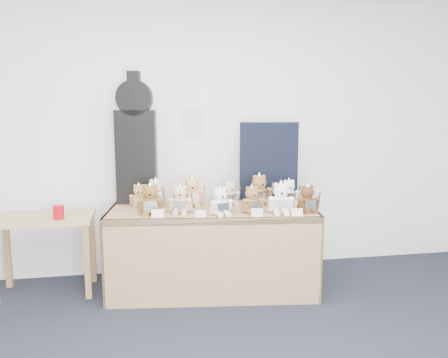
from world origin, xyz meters
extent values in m
plane|color=white|center=(0.00, 2.50, 1.35)|extent=(6.00, 0.00, 6.00)
cube|color=silver|center=(0.04, 2.49, 1.50)|extent=(0.21, 0.00, 0.30)
cube|color=olive|center=(0.14, 1.93, 0.72)|extent=(1.89, 0.97, 0.06)
cube|color=olive|center=(0.10, 1.57, 0.38)|extent=(1.80, 0.25, 0.75)
cube|color=olive|center=(-0.75, 2.05, 0.38)|extent=(0.11, 0.75, 0.75)
cube|color=olive|center=(1.03, 1.82, 0.38)|extent=(0.11, 0.75, 0.75)
cube|color=tan|center=(-1.32, 2.12, 0.67)|extent=(0.83, 0.46, 0.04)
cube|color=olive|center=(-1.70, 2.31, 0.33)|extent=(0.05, 0.05, 0.65)
cube|color=olive|center=(-0.94, 1.93, 0.33)|extent=(0.05, 0.05, 0.65)
cube|color=olive|center=(-0.94, 2.31, 0.33)|extent=(0.05, 0.05, 0.65)
cube|color=black|center=(-0.51, 2.25, 1.18)|extent=(0.38, 0.18, 0.86)
cylinder|color=black|center=(-0.51, 2.25, 1.72)|extent=(0.34, 0.17, 0.32)
cube|color=black|center=(-0.51, 2.25, 1.85)|extent=(0.12, 0.12, 0.21)
cube|color=black|center=(0.73, 2.20, 1.13)|extent=(0.56, 0.09, 0.75)
cylinder|color=#AD0B11|center=(-1.17, 2.01, 0.75)|extent=(0.09, 0.09, 0.12)
ellipsoid|color=brown|center=(-0.40, 1.80, 0.83)|extent=(0.18, 0.15, 0.17)
sphere|color=brown|center=(-0.40, 1.80, 0.94)|extent=(0.12, 0.12, 0.12)
cylinder|color=brown|center=(-0.40, 1.75, 0.93)|extent=(0.05, 0.03, 0.05)
sphere|color=black|center=(-0.40, 1.73, 0.93)|extent=(0.02, 0.02, 0.02)
sphere|color=brown|center=(-0.44, 1.80, 0.99)|extent=(0.04, 0.04, 0.04)
sphere|color=brown|center=(-0.36, 1.80, 0.99)|extent=(0.04, 0.04, 0.04)
cylinder|color=brown|center=(-0.48, 1.78, 0.83)|extent=(0.05, 0.10, 0.13)
cylinder|color=brown|center=(-0.32, 1.77, 0.83)|extent=(0.05, 0.10, 0.13)
cylinder|color=brown|center=(-0.44, 1.74, 0.78)|extent=(0.06, 0.11, 0.05)
cylinder|color=brown|center=(-0.36, 1.74, 0.78)|extent=(0.06, 0.11, 0.05)
cube|color=white|center=(-0.40, 1.73, 0.83)|extent=(0.11, 0.02, 0.09)
cone|color=white|center=(-0.40, 1.80, 0.99)|extent=(0.11, 0.11, 0.08)
cube|color=white|center=(-0.30, 1.76, 0.86)|extent=(0.02, 0.04, 0.18)
cube|color=white|center=(-0.30, 1.76, 0.79)|extent=(0.05, 0.01, 0.01)
ellipsoid|color=beige|center=(-0.15, 1.80, 0.82)|extent=(0.18, 0.16, 0.16)
sphere|color=beige|center=(-0.15, 1.80, 0.93)|extent=(0.12, 0.12, 0.12)
cylinder|color=beige|center=(-0.16, 1.76, 0.92)|extent=(0.05, 0.03, 0.05)
sphere|color=black|center=(-0.16, 1.74, 0.92)|extent=(0.02, 0.02, 0.02)
sphere|color=beige|center=(-0.19, 1.81, 0.97)|extent=(0.04, 0.04, 0.04)
sphere|color=beige|center=(-0.11, 1.80, 0.97)|extent=(0.04, 0.04, 0.04)
cylinder|color=beige|center=(-0.23, 1.80, 0.83)|extent=(0.06, 0.09, 0.12)
cylinder|color=beige|center=(-0.08, 1.77, 0.83)|extent=(0.06, 0.09, 0.12)
cylinder|color=beige|center=(-0.19, 1.75, 0.78)|extent=(0.06, 0.11, 0.05)
cylinder|color=beige|center=(-0.12, 1.74, 0.78)|extent=(0.06, 0.11, 0.05)
cube|color=white|center=(-0.16, 1.74, 0.82)|extent=(0.10, 0.03, 0.09)
cone|color=white|center=(-0.15, 1.80, 0.98)|extent=(0.10, 0.10, 0.08)
cube|color=white|center=(-0.06, 1.76, 0.85)|extent=(0.02, 0.04, 0.17)
cube|color=white|center=(-0.06, 1.76, 0.79)|extent=(0.05, 0.01, 0.01)
cube|color=maroon|center=(-0.14, 1.86, 0.83)|extent=(0.13, 0.05, 0.14)
ellipsoid|color=white|center=(0.17, 1.67, 0.82)|extent=(0.18, 0.16, 0.16)
sphere|color=white|center=(0.17, 1.67, 0.92)|extent=(0.11, 0.11, 0.11)
cylinder|color=white|center=(0.18, 1.62, 0.91)|extent=(0.05, 0.03, 0.05)
sphere|color=black|center=(0.18, 1.60, 0.91)|extent=(0.02, 0.02, 0.02)
sphere|color=white|center=(0.13, 1.66, 0.97)|extent=(0.04, 0.04, 0.04)
sphere|color=white|center=(0.20, 1.67, 0.97)|extent=(0.04, 0.04, 0.04)
cylinder|color=white|center=(0.10, 1.63, 0.83)|extent=(0.06, 0.09, 0.12)
cylinder|color=white|center=(0.24, 1.66, 0.83)|extent=(0.06, 0.09, 0.12)
cylinder|color=white|center=(0.14, 1.60, 0.78)|extent=(0.07, 0.11, 0.05)
cylinder|color=white|center=(0.21, 1.62, 0.78)|extent=(0.07, 0.11, 0.05)
cube|color=white|center=(0.18, 1.61, 0.82)|extent=(0.10, 0.04, 0.09)
cone|color=white|center=(0.17, 1.67, 0.97)|extent=(0.10, 0.10, 0.07)
cube|color=white|center=(0.27, 1.65, 0.85)|extent=(0.02, 0.04, 0.16)
cube|color=white|center=(0.27, 1.65, 0.79)|extent=(0.05, 0.02, 0.01)
ellipsoid|color=brown|center=(0.44, 1.70, 0.82)|extent=(0.17, 0.15, 0.15)
sphere|color=brown|center=(0.44, 1.70, 0.92)|extent=(0.11, 0.11, 0.11)
cylinder|color=brown|center=(0.45, 1.65, 0.91)|extent=(0.05, 0.03, 0.05)
sphere|color=black|center=(0.45, 1.63, 0.91)|extent=(0.02, 0.02, 0.02)
sphere|color=brown|center=(0.41, 1.69, 0.96)|extent=(0.04, 0.04, 0.04)
sphere|color=brown|center=(0.48, 1.70, 0.96)|extent=(0.04, 0.04, 0.04)
cylinder|color=brown|center=(0.37, 1.67, 0.83)|extent=(0.05, 0.09, 0.11)
cylinder|color=brown|center=(0.52, 1.69, 0.83)|extent=(0.05, 0.09, 0.11)
cylinder|color=brown|center=(0.42, 1.64, 0.78)|extent=(0.06, 0.10, 0.05)
cylinder|color=brown|center=(0.48, 1.65, 0.78)|extent=(0.06, 0.10, 0.05)
cube|color=white|center=(0.45, 1.64, 0.82)|extent=(0.10, 0.03, 0.08)
cone|color=white|center=(0.44, 1.70, 0.97)|extent=(0.09, 0.09, 0.07)
cube|color=white|center=(0.54, 1.68, 0.85)|extent=(0.02, 0.04, 0.16)
cube|color=white|center=(0.54, 1.68, 0.79)|extent=(0.05, 0.01, 0.01)
ellipsoid|color=white|center=(0.68, 1.64, 0.83)|extent=(0.20, 0.18, 0.17)
sphere|color=white|center=(0.68, 1.64, 0.94)|extent=(0.13, 0.13, 0.13)
cylinder|color=white|center=(0.67, 1.59, 0.93)|extent=(0.06, 0.04, 0.05)
sphere|color=black|center=(0.66, 1.57, 0.93)|extent=(0.02, 0.02, 0.02)
sphere|color=white|center=(0.64, 1.65, 0.99)|extent=(0.04, 0.04, 0.04)
sphere|color=white|center=(0.72, 1.63, 0.99)|extent=(0.04, 0.04, 0.04)
cylinder|color=white|center=(0.59, 1.63, 0.84)|extent=(0.07, 0.10, 0.13)
cylinder|color=white|center=(0.76, 1.60, 0.84)|extent=(0.07, 0.10, 0.13)
cylinder|color=white|center=(0.63, 1.59, 0.78)|extent=(0.07, 0.12, 0.05)
cylinder|color=white|center=(0.71, 1.57, 0.78)|extent=(0.07, 0.12, 0.05)
cube|color=white|center=(0.67, 1.57, 0.83)|extent=(0.11, 0.04, 0.10)
cone|color=white|center=(0.68, 1.64, 1.00)|extent=(0.11, 0.11, 0.08)
cube|color=white|center=(0.78, 1.58, 0.86)|extent=(0.02, 0.05, 0.18)
cube|color=white|center=(0.78, 1.58, 0.79)|extent=(0.05, 0.02, 0.01)
ellipsoid|color=#56371D|center=(0.92, 1.65, 0.82)|extent=(0.16, 0.14, 0.15)
sphere|color=#56371D|center=(0.92, 1.65, 0.92)|extent=(0.11, 0.11, 0.11)
cylinder|color=#56371D|center=(0.92, 1.60, 0.91)|extent=(0.05, 0.03, 0.05)
sphere|color=black|center=(0.92, 1.59, 0.91)|extent=(0.02, 0.02, 0.02)
sphere|color=#56371D|center=(0.88, 1.65, 0.96)|extent=(0.04, 0.04, 0.04)
sphere|color=#56371D|center=(0.95, 1.65, 0.96)|extent=(0.04, 0.04, 0.04)
cylinder|color=#56371D|center=(0.85, 1.63, 0.83)|extent=(0.05, 0.09, 0.11)
cylinder|color=#56371D|center=(0.99, 1.64, 0.83)|extent=(0.05, 0.09, 0.11)
cylinder|color=#56371D|center=(0.89, 1.60, 0.78)|extent=(0.05, 0.10, 0.05)
cylinder|color=#56371D|center=(0.96, 1.60, 0.78)|extent=(0.05, 0.10, 0.05)
cube|color=white|center=(0.92, 1.59, 0.82)|extent=(0.10, 0.02, 0.08)
cone|color=white|center=(0.92, 1.65, 0.97)|extent=(0.09, 0.09, 0.07)
cube|color=white|center=(1.02, 1.63, 0.85)|extent=(0.02, 0.04, 0.16)
cube|color=white|center=(1.02, 1.63, 0.79)|extent=(0.05, 0.01, 0.01)
ellipsoid|color=beige|center=(-0.35, 2.09, 0.82)|extent=(0.22, 0.21, 0.17)
sphere|color=beige|center=(-0.35, 2.09, 0.93)|extent=(0.12, 0.12, 0.12)
cylinder|color=beige|center=(-0.38, 2.05, 0.93)|extent=(0.06, 0.05, 0.05)
sphere|color=black|center=(-0.39, 2.04, 0.93)|extent=(0.02, 0.02, 0.02)
sphere|color=beige|center=(-0.38, 2.12, 0.98)|extent=(0.04, 0.04, 0.04)
sphere|color=beige|center=(-0.32, 2.07, 0.98)|extent=(0.04, 0.04, 0.04)
cylinder|color=beige|center=(-0.43, 2.12, 0.83)|extent=(0.09, 0.10, 0.12)
cylinder|color=beige|center=(-0.29, 2.04, 0.83)|extent=(0.09, 0.10, 0.12)
cylinder|color=beige|center=(-0.41, 2.06, 0.78)|extent=(0.10, 0.12, 0.05)
cylinder|color=beige|center=(-0.35, 2.03, 0.78)|extent=(0.10, 0.12, 0.05)
cube|color=white|center=(-0.38, 2.04, 0.83)|extent=(0.10, 0.07, 0.09)
cone|color=white|center=(-0.35, 2.09, 0.99)|extent=(0.10, 0.10, 0.08)
cube|color=white|center=(-0.28, 2.01, 0.86)|extent=(0.03, 0.04, 0.17)
cube|color=white|center=(-0.28, 2.01, 0.79)|extent=(0.05, 0.03, 0.01)
ellipsoid|color=tan|center=(-0.02, 2.05, 0.83)|extent=(0.17, 0.15, 0.17)
sphere|color=tan|center=(-0.02, 2.05, 0.94)|extent=(0.13, 0.13, 0.13)
cylinder|color=tan|center=(-0.03, 2.00, 0.93)|extent=(0.05, 0.03, 0.05)
sphere|color=black|center=(-0.03, 1.98, 0.93)|extent=(0.02, 0.02, 0.02)
sphere|color=tan|center=(-0.06, 2.05, 0.99)|extent=(0.04, 0.04, 0.04)
sphere|color=tan|center=(0.02, 2.05, 0.99)|extent=(0.04, 0.04, 0.04)
cylinder|color=tan|center=(-0.11, 2.03, 0.84)|extent=(0.05, 0.09, 0.13)
cylinder|color=tan|center=(0.06, 2.03, 0.84)|extent=(0.05, 0.09, 0.13)
cylinder|color=tan|center=(-0.06, 1.99, 0.78)|extent=(0.05, 0.11, 0.05)
cylinder|color=tan|center=(0.01, 1.99, 0.78)|extent=(0.05, 0.11, 0.05)
cube|color=white|center=(-0.03, 1.99, 0.83)|extent=(0.11, 0.02, 0.09)
cone|color=white|center=(-0.02, 2.05, 0.99)|extent=(0.11, 0.11, 0.08)
cube|color=white|center=(0.08, 2.02, 0.86)|extent=(0.01, 0.04, 0.18)
cube|color=white|center=(0.08, 2.02, 0.79)|extent=(0.05, 0.01, 0.01)
ellipsoid|color=beige|center=(0.32, 2.07, 0.81)|extent=(0.17, 0.15, 0.14)
sphere|color=beige|center=(0.32, 2.07, 0.91)|extent=(0.10, 0.10, 0.10)
cylinder|color=beige|center=(0.33, 2.03, 0.90)|extent=(0.05, 0.03, 0.04)
sphere|color=black|center=(0.34, 2.02, 0.90)|extent=(0.02, 0.02, 0.02)
sphere|color=beige|center=(0.29, 2.06, 0.95)|extent=(0.03, 0.03, 0.03)
sphere|color=beige|center=(0.36, 2.08, 0.95)|extent=(0.03, 0.03, 0.03)
cylinder|color=beige|center=(0.26, 2.04, 0.82)|extent=(0.06, 0.09, 0.11)
cylinder|color=beige|center=(0.39, 2.07, 0.82)|extent=(0.06, 0.09, 0.11)
cylinder|color=beige|center=(0.31, 2.02, 0.77)|extent=(0.07, 0.10, 0.04)
cylinder|color=beige|center=(0.37, 2.03, 0.77)|extent=(0.07, 0.10, 0.04)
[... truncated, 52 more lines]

